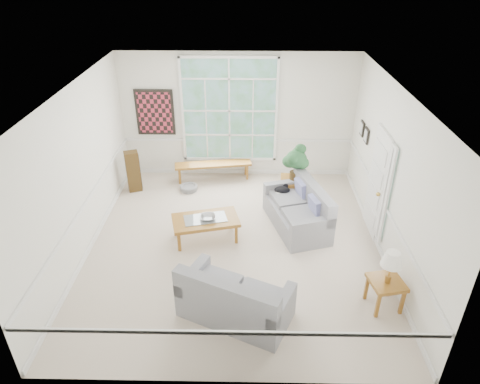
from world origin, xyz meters
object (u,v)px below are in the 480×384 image
loveseat_front (236,293)px  coffee_table (206,229)px  end_table (293,191)px  loveseat_right (297,207)px  side_table (384,293)px

loveseat_front → coffee_table: 2.09m
loveseat_front → end_table: 3.59m
loveseat_right → end_table: 0.94m
loveseat_right → side_table: (1.17, -2.22, -0.20)m
loveseat_right → side_table: bearing=-78.8°
loveseat_right → side_table: 2.52m
end_table → side_table: bearing=-70.0°
side_table → loveseat_right: bearing=117.7°
coffee_table → side_table: 3.44m
coffee_table → end_table: size_ratio=2.14×
loveseat_right → loveseat_front: bearing=-131.7°
loveseat_front → coffee_table: size_ratio=1.32×
coffee_table → side_table: size_ratio=2.44×
loveseat_front → side_table: bearing=30.5°
loveseat_front → end_table: (1.18, 3.39, -0.16)m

